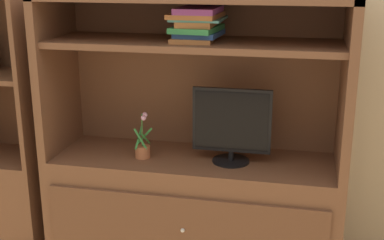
{
  "coord_description": "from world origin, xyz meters",
  "views": [
    {
      "loc": [
        0.6,
        -2.44,
        1.76
      ],
      "look_at": [
        0.0,
        0.35,
        0.9
      ],
      "focal_mm": 48.58,
      "sensor_mm": 36.0,
      "label": 1
    }
  ],
  "objects_px": {
    "tv_monitor": "(232,125)",
    "bookshelf_tall": "(11,155)",
    "magazine_stack": "(197,24)",
    "potted_plant": "(143,148)",
    "media_console": "(194,179)"
  },
  "relations": [
    {
      "from": "tv_monitor",
      "to": "bookshelf_tall",
      "type": "xyz_separation_m",
      "value": [
        -1.45,
        0.03,
        -0.31
      ]
    },
    {
      "from": "bookshelf_tall",
      "to": "tv_monitor",
      "type": "bearing_deg",
      "value": -1.25
    },
    {
      "from": "tv_monitor",
      "to": "bookshelf_tall",
      "type": "distance_m",
      "value": 1.48
    },
    {
      "from": "magazine_stack",
      "to": "potted_plant",
      "type": "bearing_deg",
      "value": -170.0
    },
    {
      "from": "potted_plant",
      "to": "bookshelf_tall",
      "type": "bearing_deg",
      "value": 175.66
    },
    {
      "from": "media_console",
      "to": "magazine_stack",
      "type": "xyz_separation_m",
      "value": [
        0.02,
        -0.01,
        0.94
      ]
    },
    {
      "from": "media_console",
      "to": "bookshelf_tall",
      "type": "relative_size",
      "value": 1.0
    },
    {
      "from": "tv_monitor",
      "to": "magazine_stack",
      "type": "distance_m",
      "value": 0.61
    },
    {
      "from": "media_console",
      "to": "tv_monitor",
      "type": "distance_m",
      "value": 0.43
    },
    {
      "from": "tv_monitor",
      "to": "magazine_stack",
      "type": "bearing_deg",
      "value": 175.18
    },
    {
      "from": "tv_monitor",
      "to": "bookshelf_tall",
      "type": "height_order",
      "value": "bookshelf_tall"
    },
    {
      "from": "magazine_stack",
      "to": "bookshelf_tall",
      "type": "distance_m",
      "value": 1.52
    },
    {
      "from": "potted_plant",
      "to": "tv_monitor",
      "type": "bearing_deg",
      "value": 4.24
    },
    {
      "from": "magazine_stack",
      "to": "bookshelf_tall",
      "type": "bearing_deg",
      "value": 179.34
    },
    {
      "from": "media_console",
      "to": "potted_plant",
      "type": "bearing_deg",
      "value": -167.54
    }
  ]
}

